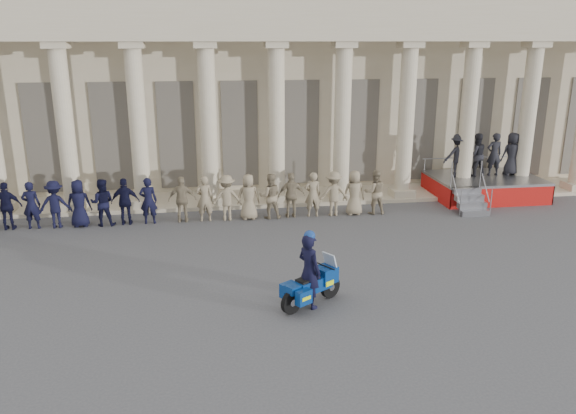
# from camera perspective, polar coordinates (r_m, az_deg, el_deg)

# --- Properties ---
(ground) EXTENTS (90.00, 90.00, 0.00)m
(ground) POSITION_cam_1_polar(r_m,az_deg,el_deg) (14.94, -2.31, -8.53)
(ground) COLOR #414144
(ground) RESTS_ON ground
(building) EXTENTS (40.00, 12.50, 9.00)m
(building) POSITION_cam_1_polar(r_m,az_deg,el_deg) (28.29, -5.60, 12.87)
(building) COLOR tan
(building) RESTS_ON ground
(officer_rank) EXTENTS (19.48, 0.64, 1.69)m
(officer_rank) POSITION_cam_1_polar(r_m,az_deg,el_deg) (20.71, -16.62, 0.51)
(officer_rank) COLOR black
(officer_rank) RESTS_ON ground
(reviewing_stand) EXTENTS (4.35, 4.14, 2.66)m
(reviewing_stand) POSITION_cam_1_polar(r_m,az_deg,el_deg) (24.59, 19.07, 4.13)
(reviewing_stand) COLOR gray
(reviewing_stand) RESTS_ON ground
(motorcycle) EXTENTS (1.67, 1.32, 1.23)m
(motorcycle) POSITION_cam_1_polar(r_m,az_deg,el_deg) (14.00, 2.46, -7.94)
(motorcycle) COLOR black
(motorcycle) RESTS_ON ground
(rider) EXTENTS (0.76, 0.83, 1.99)m
(rider) POSITION_cam_1_polar(r_m,az_deg,el_deg) (13.75, 2.17, -6.36)
(rider) COLOR black
(rider) RESTS_ON ground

